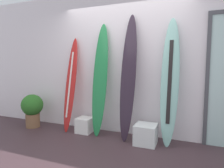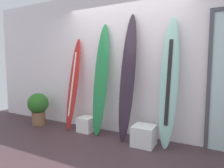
% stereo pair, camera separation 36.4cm
% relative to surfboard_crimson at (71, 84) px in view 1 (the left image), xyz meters
% --- Properties ---
extents(ground, '(8.00, 8.00, 0.04)m').
position_rel_surfboard_crimson_xyz_m(ground, '(1.06, -0.96, -0.97)').
color(ground, '#422E32').
extents(wall_back, '(7.20, 0.20, 2.80)m').
position_rel_surfboard_crimson_xyz_m(wall_back, '(1.06, 0.34, 0.45)').
color(wall_back, white).
rests_on(wall_back, ground).
extents(surfboard_crimson, '(0.25, 0.46, 1.90)m').
position_rel_surfboard_crimson_xyz_m(surfboard_crimson, '(0.00, 0.00, 0.00)').
color(surfboard_crimson, red).
rests_on(surfboard_crimson, ground).
extents(surfboard_emerald, '(0.31, 0.41, 2.14)m').
position_rel_surfboard_crimson_xyz_m(surfboard_emerald, '(0.65, 0.01, 0.11)').
color(surfboard_emerald, '#217C40').
rests_on(surfboard_emerald, ground).
extents(surfboard_charcoal, '(0.30, 0.46, 2.27)m').
position_rel_surfboard_crimson_xyz_m(surfboard_charcoal, '(1.23, -0.02, 0.17)').
color(surfboard_charcoal, '#2D202D').
rests_on(surfboard_charcoal, ground).
extents(surfboard_seafoam, '(0.31, 0.41, 2.15)m').
position_rel_surfboard_crimson_xyz_m(surfboard_seafoam, '(1.94, 0.01, 0.11)').
color(surfboard_seafoam, '#8DC6B9').
rests_on(surfboard_seafoam, ground).
extents(display_block_left, '(0.30, 0.30, 0.29)m').
position_rel_surfboard_crimson_xyz_m(display_block_left, '(0.33, -0.02, -0.81)').
color(display_block_left, white).
rests_on(display_block_left, ground).
extents(display_block_center, '(0.37, 0.37, 0.34)m').
position_rel_surfboard_crimson_xyz_m(display_block_center, '(1.58, -0.13, -0.78)').
color(display_block_center, white).
rests_on(display_block_center, ground).
extents(potted_plant, '(0.46, 0.46, 0.71)m').
position_rel_surfboard_crimson_xyz_m(potted_plant, '(-0.89, -0.15, -0.54)').
color(potted_plant, brown).
rests_on(potted_plant, ground).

